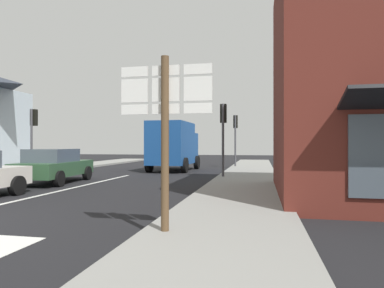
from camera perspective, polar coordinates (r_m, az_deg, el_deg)
ground_plane at (r=16.87m, az=-13.25°, el=-5.74°), size 80.00×80.00×0.00m
sidewalk_right at (r=13.36m, az=8.66°, el=-6.91°), size 2.85×44.00×0.14m
lane_centre_stripe at (r=13.36m, az=-20.50°, el=-7.18°), size 0.16×12.00×0.01m
sedan_far at (r=15.87m, az=-22.07°, el=-3.33°), size 2.29×4.35×1.47m
delivery_truck at (r=21.67m, az=-3.10°, el=-0.14°), size 2.59×5.05×3.05m
route_sign_post at (r=6.01m, az=-4.50°, el=3.29°), size 1.66×0.14×3.20m
traffic_light_near_right at (r=16.47m, az=5.26°, el=3.44°), size 0.30×0.49×3.61m
traffic_light_near_left at (r=20.64m, az=-25.04°, el=2.70°), size 0.30×0.49×3.60m
traffic_light_far_right at (r=24.39m, az=7.29°, el=2.51°), size 0.30×0.49×3.75m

